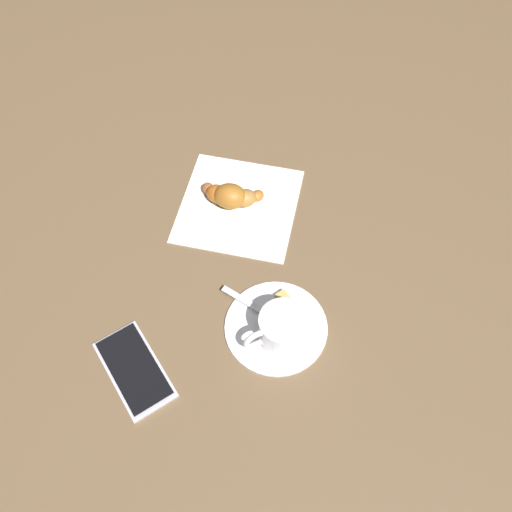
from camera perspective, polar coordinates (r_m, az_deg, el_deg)
ground_plane at (r=0.86m, az=-1.16°, el=-0.04°), size 1.80×1.80×0.00m
saucer at (r=0.80m, az=2.09°, el=-7.33°), size 0.15×0.15×0.01m
espresso_cup at (r=0.77m, az=2.66°, el=-7.44°), size 0.07×0.09×0.05m
teaspoon at (r=0.80m, az=1.64°, el=-6.29°), size 0.08×0.11×0.01m
sugar_packet at (r=0.81m, az=3.69°, el=-5.32°), size 0.06×0.05×0.01m
napkin at (r=0.91m, az=-1.82°, el=5.27°), size 0.23×0.23×0.00m
croissant at (r=0.90m, az=-2.64°, el=6.26°), size 0.07×0.11×0.04m
cell_phone at (r=0.79m, az=-12.51°, el=-11.38°), size 0.15×0.13×0.01m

